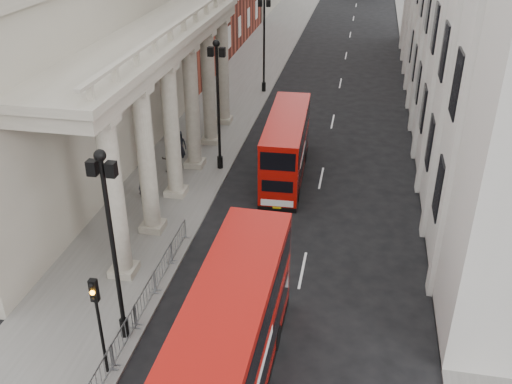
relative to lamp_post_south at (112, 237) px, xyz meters
name	(u,v)px	position (x,y,z in m)	size (l,w,h in m)	color
sidewalk_west	(222,113)	(-2.40, 26.00, -4.85)	(6.00, 140.00, 0.12)	slate
sidewalk_east	(431,127)	(14.10, 26.00, -4.85)	(3.00, 140.00, 0.12)	slate
kerb	(257,115)	(0.55, 26.00, -4.84)	(0.20, 140.00, 0.14)	slate
portico_building	(50,81)	(-9.90, 14.00, 1.09)	(9.00, 28.00, 12.00)	gray
lamp_post_south	(112,237)	(0.00, 0.00, 0.00)	(1.05, 0.44, 8.32)	black
lamp_post_mid	(218,97)	(0.00, 16.00, 0.00)	(1.05, 0.44, 8.32)	black
lamp_post_north	(264,37)	(0.00, 32.00, 0.00)	(1.05, 0.44, 8.32)	black
traffic_light	(97,310)	(0.10, -2.02, -1.80)	(0.28, 0.33, 4.30)	black
crowd_barriers	(112,357)	(0.25, -1.77, -4.24)	(0.50, 18.75, 1.10)	gray
bus_near	(231,340)	(4.94, -1.88, -2.50)	(2.72, 10.74, 4.62)	#970C06
bus_far	(286,146)	(4.32, 15.88, -2.81)	(2.60, 9.39, 4.02)	#A50D07
pedestrian_a	(144,189)	(-3.15, 10.69, -3.90)	(0.65, 0.43, 1.78)	black
pedestrian_b	(169,158)	(-3.07, 14.84, -3.87)	(0.90, 0.70, 1.84)	black
pedestrian_c	(180,144)	(-3.09, 17.15, -3.86)	(0.91, 0.59, 1.87)	black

